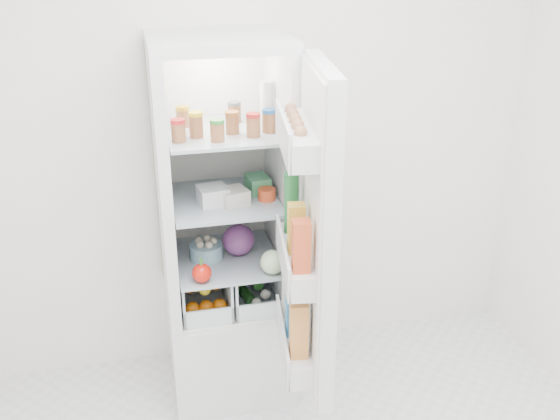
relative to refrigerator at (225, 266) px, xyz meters
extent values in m
cube|color=white|center=(0.20, 0.25, 0.63)|extent=(3.00, 0.02, 2.60)
cube|color=silver|center=(0.00, -0.04, -0.42)|extent=(0.60, 0.60, 0.50)
cube|color=silver|center=(0.00, -0.04, 1.11)|extent=(0.60, 0.60, 0.05)
cube|color=silver|center=(0.00, 0.24, 0.46)|extent=(0.60, 0.05, 1.25)
cube|color=silver|center=(-0.28, -0.04, 0.46)|extent=(0.05, 0.60, 1.25)
cube|color=silver|center=(0.27, -0.04, 0.46)|extent=(0.05, 0.60, 1.25)
cube|color=white|center=(0.00, 0.21, 0.46)|extent=(0.50, 0.01, 1.25)
sphere|color=white|center=(0.00, 0.17, 1.04)|extent=(0.05, 0.05, 0.05)
cube|color=#9DADB8|center=(0.00, -0.06, 0.07)|extent=(0.49, 0.53, 0.01)
cube|color=#9DADB8|center=(0.00, -0.06, 0.38)|extent=(0.49, 0.53, 0.02)
cube|color=#9DADB8|center=(0.00, -0.06, 0.71)|extent=(0.49, 0.53, 0.02)
cylinder|color=#B21919|center=(-0.20, -0.20, 0.76)|extent=(0.06, 0.06, 0.08)
cylinder|color=gold|center=(-0.12, -0.15, 0.76)|extent=(0.06, 0.06, 0.08)
cylinder|color=#267226|center=(-0.04, -0.23, 0.76)|extent=(0.06, 0.06, 0.08)
cylinder|color=brown|center=(0.04, -0.13, 0.76)|extent=(0.06, 0.06, 0.08)
cylinder|color=#B21919|center=(0.12, -0.20, 0.76)|extent=(0.06, 0.06, 0.08)
cylinder|color=#194C8C|center=(0.20, -0.15, 0.76)|extent=(0.06, 0.06, 0.08)
cylinder|color=#BF8C19|center=(-0.16, 0.03, 0.76)|extent=(0.06, 0.06, 0.08)
cylinder|color=#4C4C4C|center=(0.08, 0.05, 0.76)|extent=(0.06, 0.06, 0.08)
cylinder|color=white|center=(0.21, -0.03, 0.82)|extent=(0.07, 0.07, 0.20)
cube|color=silver|center=(-0.06, -0.12, 0.43)|extent=(0.15, 0.15, 0.08)
cube|color=beige|center=(0.03, -0.14, 0.43)|extent=(0.15, 0.15, 0.07)
cylinder|color=#D5441F|center=(0.19, -0.13, 0.42)|extent=(0.10, 0.10, 0.05)
cube|color=#459961|center=(0.17, -0.02, 0.43)|extent=(0.11, 0.15, 0.08)
sphere|color=#5F2055|center=(0.06, -0.05, 0.16)|extent=(0.15, 0.15, 0.15)
sphere|color=red|center=(-0.14, -0.28, 0.13)|extent=(0.09, 0.09, 0.09)
cylinder|color=#8CBAD1|center=(-0.10, -0.05, 0.12)|extent=(0.19, 0.19, 0.07)
sphere|color=beige|center=(0.18, -0.27, 0.14)|extent=(0.11, 0.11, 0.11)
sphere|color=orange|center=(-0.19, -0.18, -0.12)|extent=(0.07, 0.07, 0.07)
sphere|color=orange|center=(-0.12, -0.18, -0.12)|extent=(0.07, 0.07, 0.07)
sphere|color=orange|center=(-0.06, -0.18, -0.12)|extent=(0.07, 0.07, 0.07)
sphere|color=orange|center=(-0.19, -0.06, -0.06)|extent=(0.07, 0.07, 0.07)
sphere|color=orange|center=(-0.12, -0.06, -0.06)|extent=(0.07, 0.07, 0.07)
sphere|color=orange|center=(-0.06, -0.06, -0.06)|extent=(0.07, 0.07, 0.07)
sphere|color=yellow|center=(-0.16, -0.12, -0.03)|extent=(0.06, 0.06, 0.06)
sphere|color=yellow|center=(-0.09, -0.01, -0.03)|extent=(0.06, 0.06, 0.06)
sphere|color=yellow|center=(-0.12, -0.16, -0.03)|extent=(0.06, 0.06, 0.06)
cylinder|color=#1B4B19|center=(0.08, -0.06, -0.13)|extent=(0.09, 0.21, 0.05)
cylinder|color=#1B4B19|center=(0.16, -0.01, -0.08)|extent=(0.08, 0.21, 0.05)
sphere|color=white|center=(0.12, -0.18, -0.13)|extent=(0.05, 0.05, 0.05)
sphere|color=white|center=(0.17, -0.16, -0.10)|extent=(0.05, 0.05, 0.05)
cube|color=silver|center=(0.29, -0.64, 0.46)|extent=(0.14, 0.60, 1.30)
cube|color=white|center=(0.25, -0.63, 0.46)|extent=(0.09, 0.56, 1.26)
cube|color=silver|center=(0.20, -0.63, 0.83)|extent=(0.18, 0.51, 0.10)
cube|color=silver|center=(0.20, -0.63, 0.33)|extent=(0.18, 0.51, 0.10)
cube|color=silver|center=(0.20, -0.63, -0.07)|extent=(0.18, 0.51, 0.10)
sphere|color=#986544|center=(0.18, -0.74, 0.89)|extent=(0.05, 0.05, 0.05)
sphere|color=#986544|center=(0.19, -0.67, 0.89)|extent=(0.05, 0.05, 0.05)
sphere|color=#986544|center=(0.20, -0.59, 0.89)|extent=(0.05, 0.05, 0.05)
sphere|color=#986544|center=(0.21, -0.51, 0.89)|extent=(0.05, 0.05, 0.05)
sphere|color=#986544|center=(0.23, -0.43, 0.89)|extent=(0.05, 0.05, 0.05)
cylinder|color=#1C632D|center=(0.22, -0.48, 0.51)|extent=(0.06, 0.06, 0.26)
cube|color=gold|center=(0.19, -0.66, 0.48)|extent=(0.07, 0.07, 0.20)
cube|color=#E25027|center=(0.17, -0.80, 0.48)|extent=(0.07, 0.07, 0.20)
cube|color=white|center=(0.22, -0.48, 0.10)|extent=(0.08, 0.08, 0.24)
cube|color=#2A8CD3|center=(0.20, -0.63, 0.10)|extent=(0.08, 0.08, 0.24)
cube|color=#EE9443|center=(0.18, -0.77, 0.10)|extent=(0.08, 0.08, 0.24)
camera|label=1|loc=(-0.37, -2.75, 1.50)|focal=40.00mm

